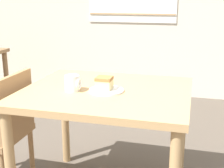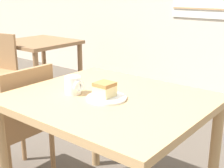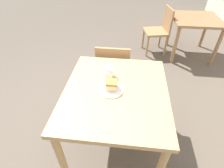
{
  "view_description": "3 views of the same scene",
  "coord_description": "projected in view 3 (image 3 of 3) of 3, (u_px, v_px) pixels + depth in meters",
  "views": [
    {
      "loc": [
        0.63,
        -1.17,
        1.31
      ],
      "look_at": [
        0.15,
        0.6,
        0.8
      ],
      "focal_mm": 50.0,
      "sensor_mm": 36.0,
      "label": 1
    },
    {
      "loc": [
        1.11,
        -0.62,
        1.31
      ],
      "look_at": [
        0.15,
        0.57,
        0.84
      ],
      "focal_mm": 50.0,
      "sensor_mm": 36.0,
      "label": 2
    },
    {
      "loc": [
        1.22,
        0.69,
        1.74
      ],
      "look_at": [
        0.07,
        0.55,
        0.78
      ],
      "focal_mm": 28.0,
      "sensor_mm": 36.0,
      "label": 3
    }
  ],
  "objects": [
    {
      "name": "dining_table_near",
      "position": [
        116.0,
        99.0,
        1.55
      ],
      "size": [
        1.01,
        0.88,
        0.76
      ],
      "color": "tan",
      "rests_on": "ground_plane"
    },
    {
      "name": "coffee_mug",
      "position": [
        109.0,
        72.0,
        1.6
      ],
      "size": [
        0.09,
        0.09,
        0.1
      ],
      "color": "white",
      "rests_on": "dining_table_near"
    },
    {
      "name": "cake_slice",
      "position": [
        112.0,
        85.0,
        1.45
      ],
      "size": [
        0.09,
        0.09,
        0.08
      ],
      "color": "beige",
      "rests_on": "plate"
    },
    {
      "name": "chair_near_window",
      "position": [
        114.0,
        71.0,
        2.22
      ],
      "size": [
        0.41,
        0.41,
        0.84
      ],
      "rotation": [
        0.0,
        0.0,
        -1.57
      ],
      "color": "#9E754C",
      "rests_on": "ground_plane"
    },
    {
      "name": "ground_plane",
      "position": [
        67.0,
        127.0,
        2.11
      ],
      "size": [
        14.0,
        14.0,
        0.0
      ],
      "primitive_type": "plane",
      "color": "brown"
    },
    {
      "name": "chair_far_corner",
      "position": [
        160.0,
        29.0,
        3.25
      ],
      "size": [
        0.48,
        0.48,
        0.84
      ],
      "rotation": [
        0.0,
        0.0,
        0.2
      ],
      "color": "#9E754C",
      "rests_on": "ground_plane"
    },
    {
      "name": "plate",
      "position": [
        111.0,
        90.0,
        1.47
      ],
      "size": [
        0.21,
        0.21,
        0.01
      ],
      "color": "white",
      "rests_on": "dining_table_near"
    },
    {
      "name": "dining_table_far",
      "position": [
        195.0,
        24.0,
        3.09
      ],
      "size": [
        0.81,
        0.79,
        0.7
      ],
      "color": "olive",
      "rests_on": "ground_plane"
    }
  ]
}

